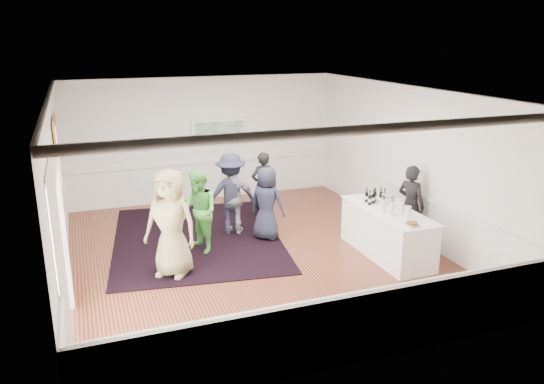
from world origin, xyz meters
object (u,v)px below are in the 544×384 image
object	(u,v)px
serving_table	(387,232)
guest_dark_a	(231,194)
guest_dark_b	(262,185)
guest_tan	(171,223)
nut_bowl	(412,224)
bartender	(411,205)
guest_navy	(267,203)
ice_bucket	(388,201)
guest_lilac	(234,198)
guest_green	(199,212)

from	to	relation	value
serving_table	guest_dark_a	world-z (taller)	guest_dark_a
guest_dark_a	guest_dark_b	bearing A→B (deg)	-139.84
guest_tan	nut_bowl	distance (m)	4.28
bartender	guest_dark_a	bearing A→B (deg)	37.74
guest_dark_b	nut_bowl	bearing A→B (deg)	97.53
bartender	guest_dark_b	size ratio (longest dim) A/B	1.06
nut_bowl	bartender	bearing A→B (deg)	55.98
serving_table	guest_navy	distance (m)	2.55
bartender	ice_bucket	bearing A→B (deg)	81.58
guest_dark_b	serving_table	bearing A→B (deg)	104.86
bartender	guest_lilac	xyz separation A→B (m)	(-3.23, 1.85, -0.03)
guest_green	ice_bucket	distance (m)	3.73
bartender	guest_dark_b	distance (m)	3.49
bartender	guest_green	size ratio (longest dim) A/B	1.00
bartender	ice_bucket	xyz separation A→B (m)	(-0.66, -0.16, 0.21)
guest_lilac	nut_bowl	size ratio (longest dim) A/B	6.78
ice_bucket	guest_dark_a	bearing A→B (deg)	141.61
guest_navy	ice_bucket	world-z (taller)	guest_navy
bartender	guest_dark_a	distance (m)	3.79
guest_lilac	guest_navy	distance (m)	0.79
guest_green	guest_dark_b	world-z (taller)	guest_green
guest_green	guest_navy	distance (m)	1.51
guest_dark_a	ice_bucket	bearing A→B (deg)	145.66
serving_table	guest_tan	size ratio (longest dim) A/B	1.17
guest_dark_a	ice_bucket	size ratio (longest dim) A/B	6.86
guest_lilac	guest_dark_a	world-z (taller)	guest_dark_a
guest_tan	guest_dark_b	xyz separation A→B (m)	(2.57, 2.40, -0.19)
serving_table	guest_dark_b	bearing A→B (deg)	117.61
serving_table	guest_navy	world-z (taller)	guest_navy
serving_table	guest_dark_b	distance (m)	3.36
bartender	ice_bucket	distance (m)	0.71
bartender	guest_tan	xyz separation A→B (m)	(-4.88, 0.21, 0.15)
guest_dark_b	guest_navy	distance (m)	1.36
serving_table	guest_tan	bearing A→B (deg)	172.22
bartender	nut_bowl	size ratio (longest dim) A/B	7.07
guest_tan	guest_lilac	size ratio (longest dim) A/B	1.23
guest_navy	ice_bucket	size ratio (longest dim) A/B	6.06
serving_table	guest_lilac	xyz separation A→B (m)	(-2.47, 2.21, 0.33)
nut_bowl	guest_green	bearing A→B (deg)	144.15
guest_green	ice_bucket	world-z (taller)	guest_green
guest_green	nut_bowl	bearing A→B (deg)	35.24
guest_navy	bartender	bearing A→B (deg)	-159.73
guest_dark_b	nut_bowl	world-z (taller)	guest_dark_b
bartender	ice_bucket	size ratio (longest dim) A/B	6.46
serving_table	guest_lilac	distance (m)	3.33
nut_bowl	guest_dark_b	bearing A→B (deg)	110.29
guest_green	guest_navy	xyz separation A→B (m)	(1.50, 0.20, -0.05)
guest_green	guest_dark_b	xyz separation A→B (m)	(1.86, 1.52, -0.04)
bartender	guest_green	distance (m)	4.31
serving_table	nut_bowl	size ratio (longest dim) A/B	9.72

